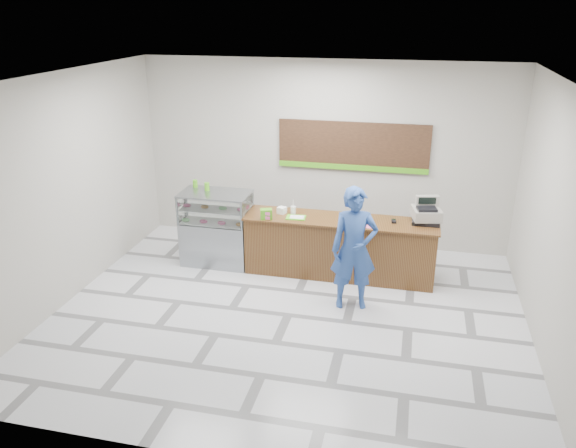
% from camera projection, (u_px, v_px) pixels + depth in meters
% --- Properties ---
extents(floor, '(7.00, 7.00, 0.00)m').
position_uv_depth(floor, '(288.00, 315.00, 8.51)').
color(floor, silver).
rests_on(floor, ground).
extents(back_wall, '(7.00, 0.00, 7.00)m').
position_uv_depth(back_wall, '(324.00, 154.00, 10.59)').
color(back_wall, '#B2AEA3').
rests_on(back_wall, floor).
extents(ceiling, '(7.00, 7.00, 0.00)m').
position_uv_depth(ceiling, '(288.00, 79.00, 7.23)').
color(ceiling, silver).
rests_on(ceiling, back_wall).
extents(sales_counter, '(3.26, 0.76, 1.03)m').
position_uv_depth(sales_counter, '(340.00, 247.00, 9.61)').
color(sales_counter, brown).
rests_on(sales_counter, floor).
extents(display_case, '(1.22, 0.72, 1.33)m').
position_uv_depth(display_case, '(217.00, 228.00, 10.02)').
color(display_case, gray).
rests_on(display_case, floor).
extents(menu_board, '(2.80, 0.06, 0.90)m').
position_uv_depth(menu_board, '(353.00, 147.00, 10.37)').
color(menu_board, black).
rests_on(menu_board, back_wall).
extents(cash_register, '(0.53, 0.55, 0.42)m').
position_uv_depth(cash_register, '(426.00, 213.00, 9.24)').
color(cash_register, black).
rests_on(cash_register, sales_counter).
extents(card_terminal, '(0.09, 0.15, 0.04)m').
position_uv_depth(card_terminal, '(394.00, 221.00, 9.28)').
color(card_terminal, black).
rests_on(card_terminal, sales_counter).
extents(serving_tray, '(0.34, 0.26, 0.02)m').
position_uv_depth(serving_tray, '(296.00, 217.00, 9.47)').
color(serving_tray, '#54D220').
rests_on(serving_tray, sales_counter).
extents(napkin_box, '(0.17, 0.17, 0.11)m').
position_uv_depth(napkin_box, '(282.00, 210.00, 9.66)').
color(napkin_box, white).
rests_on(napkin_box, sales_counter).
extents(straw_cup, '(0.09, 0.09, 0.13)m').
position_uv_depth(straw_cup, '(293.00, 210.00, 9.64)').
color(straw_cup, silver).
rests_on(straw_cup, sales_counter).
extents(promo_box, '(0.23, 0.18, 0.17)m').
position_uv_depth(promo_box, '(266.00, 214.00, 9.40)').
color(promo_box, '#4AA518').
rests_on(promo_box, sales_counter).
extents(donut_decal, '(0.18, 0.18, 0.00)m').
position_uv_depth(donut_decal, '(370.00, 227.00, 9.10)').
color(donut_decal, '#EA5997').
rests_on(donut_decal, sales_counter).
extents(green_cup_left, '(0.09, 0.09, 0.13)m').
position_uv_depth(green_cup_left, '(195.00, 184.00, 10.06)').
color(green_cup_left, '#4AA518').
rests_on(green_cup_left, display_case).
extents(green_cup_right, '(0.09, 0.09, 0.14)m').
position_uv_depth(green_cup_right, '(207.00, 187.00, 9.88)').
color(green_cup_right, '#4AA518').
rests_on(green_cup_right, display_case).
extents(customer, '(0.79, 0.61, 1.92)m').
position_uv_depth(customer, '(354.00, 249.00, 8.45)').
color(customer, '#294B93').
rests_on(customer, floor).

